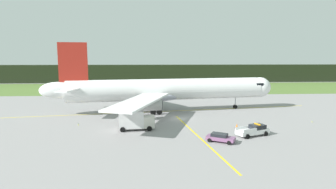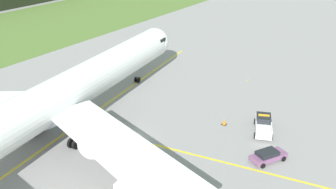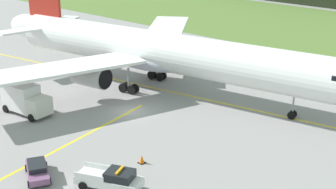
% 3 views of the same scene
% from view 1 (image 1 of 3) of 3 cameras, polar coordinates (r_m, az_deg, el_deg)
% --- Properties ---
extents(ground, '(320.00, 320.00, 0.00)m').
position_cam_1_polar(ground, '(57.29, 2.51, -5.04)').
color(ground, gray).
extents(grass_verge, '(320.00, 40.66, 0.04)m').
position_cam_1_polar(grass_verge, '(112.15, -0.31, 1.36)').
color(grass_verge, '#527031').
rests_on(grass_verge, ground).
extents(distant_tree_line, '(288.00, 7.17, 8.66)m').
position_cam_1_polar(distant_tree_line, '(138.22, -0.86, 4.40)').
color(distant_tree_line, black).
rests_on(distant_tree_line, ground).
extents(taxiway_centerline_main, '(71.72, 10.97, 0.01)m').
position_cam_1_polar(taxiway_centerline_main, '(64.95, -0.10, -3.48)').
color(taxiway_centerline_main, yellow).
rests_on(taxiway_centerline_main, ground).
extents(taxiway_centerline_spur, '(4.77, 30.08, 0.01)m').
position_cam_1_polar(taxiway_centerline_spur, '(45.27, 6.28, -8.61)').
color(taxiway_centerline_spur, yellow).
rests_on(taxiway_centerline_spur, ground).
extents(airliner, '(54.46, 45.20, 15.84)m').
position_cam_1_polar(airliner, '(63.97, -0.86, 0.94)').
color(airliner, white).
rests_on(airliner, ground).
extents(ops_pickup_truck, '(5.93, 3.92, 1.94)m').
position_cam_1_polar(ops_pickup_truck, '(47.19, 17.37, -7.11)').
color(ops_pickup_truck, white).
rests_on(ops_pickup_truck, ground).
extents(catering_truck, '(6.33, 3.13, 3.61)m').
position_cam_1_polar(catering_truck, '(48.61, -6.81, -5.26)').
color(catering_truck, beige).
rests_on(catering_truck, ground).
extents(staff_car, '(4.51, 3.55, 1.30)m').
position_cam_1_polar(staff_car, '(42.69, 10.82, -8.75)').
color(staff_car, '#784B73').
rests_on(staff_car, ground).
extents(apron_cone, '(0.63, 0.63, 0.79)m').
position_cam_1_polar(apron_cone, '(51.37, 14.12, -6.36)').
color(apron_cone, black).
rests_on(apron_cone, ground).
extents(taxiway_edge_light_east, '(0.12, 0.12, 0.37)m').
position_cam_1_polar(taxiway_edge_light_east, '(61.10, 27.77, -4.95)').
color(taxiway_edge_light_east, yellow).
rests_on(taxiway_edge_light_east, ground).
extents(taxiway_edge_light_west, '(0.12, 0.12, 0.50)m').
position_cam_1_polar(taxiway_edge_light_west, '(54.33, -18.15, -5.86)').
color(taxiway_edge_light_west, yellow).
rests_on(taxiway_edge_light_west, ground).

